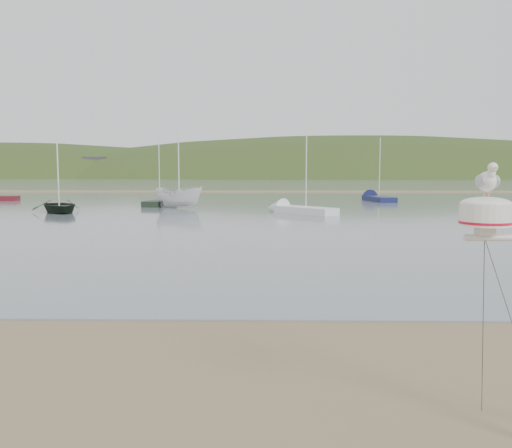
{
  "coord_description": "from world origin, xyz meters",
  "views": [
    {
      "loc": [
        1.86,
        -7.1,
        3.18
      ],
      "look_at": [
        1.71,
        1.0,
        2.36
      ],
      "focal_mm": 38.0,
      "sensor_mm": 36.0,
      "label": 1
    }
  ],
  "objects_px": {
    "boat_dark": "(58,180)",
    "sailboat_white_near": "(289,209)",
    "sailboat_blue_far": "(372,198)",
    "sailboat_dark_mid": "(166,202)",
    "boat_white": "(179,179)"
  },
  "relations": [
    {
      "from": "boat_dark",
      "to": "boat_white",
      "type": "bearing_deg",
      "value": 1.32
    },
    {
      "from": "boat_dark",
      "to": "sailboat_white_near",
      "type": "bearing_deg",
      "value": -28.98
    },
    {
      "from": "boat_dark",
      "to": "sailboat_dark_mid",
      "type": "height_order",
      "value": "sailboat_dark_mid"
    },
    {
      "from": "boat_white",
      "to": "sailboat_white_near",
      "type": "distance_m",
      "value": 10.2
    },
    {
      "from": "boat_dark",
      "to": "sailboat_blue_far",
      "type": "relative_size",
      "value": 0.66
    },
    {
      "from": "boat_dark",
      "to": "sailboat_dark_mid",
      "type": "xyz_separation_m",
      "value": [
        6.17,
        9.25,
        -2.09
      ]
    },
    {
      "from": "boat_white",
      "to": "sailboat_white_near",
      "type": "bearing_deg",
      "value": -87.62
    },
    {
      "from": "sailboat_white_near",
      "to": "sailboat_dark_mid",
      "type": "relative_size",
      "value": 1.01
    },
    {
      "from": "boat_dark",
      "to": "sailboat_white_near",
      "type": "distance_m",
      "value": 17.05
    },
    {
      "from": "sailboat_white_near",
      "to": "sailboat_blue_far",
      "type": "bearing_deg",
      "value": 60.41
    },
    {
      "from": "sailboat_blue_far",
      "to": "sailboat_dark_mid",
      "type": "relative_size",
      "value": 1.13
    },
    {
      "from": "sailboat_dark_mid",
      "to": "sailboat_white_near",
      "type": "bearing_deg",
      "value": -39.55
    },
    {
      "from": "sailboat_blue_far",
      "to": "sailboat_dark_mid",
      "type": "bearing_deg",
      "value": -159.65
    },
    {
      "from": "sailboat_blue_far",
      "to": "boat_white",
      "type": "bearing_deg",
      "value": -147.1
    },
    {
      "from": "sailboat_blue_far",
      "to": "boat_dark",
      "type": "bearing_deg",
      "value": -147.5
    }
  ]
}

